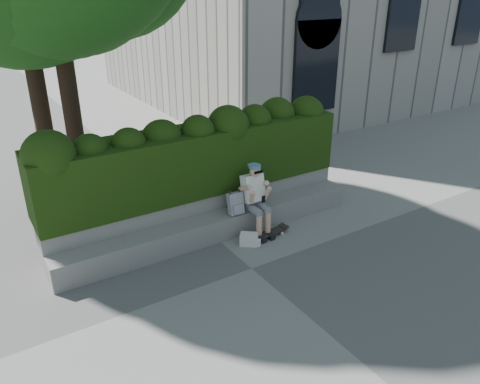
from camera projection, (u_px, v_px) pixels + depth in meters
ground at (252, 269)px, 7.93m from camera, size 80.00×80.00×0.00m
bench_ledge at (215, 227)px, 8.80m from camera, size 6.00×0.45×0.45m
planter_wall at (203, 211)px, 9.10m from camera, size 6.00×0.50×0.75m
hedge at (196, 160)px, 8.88m from camera, size 6.00×1.00×1.20m
person at (255, 196)px, 8.82m from camera, size 0.40×0.76×1.38m
skateboard at (268, 234)px, 8.88m from camera, size 0.84×0.29×0.09m
backpack_plaid at (236, 204)px, 8.74m from camera, size 0.29×0.17×0.42m
backpack_ground at (249, 239)px, 8.62m from camera, size 0.40×0.38×0.21m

